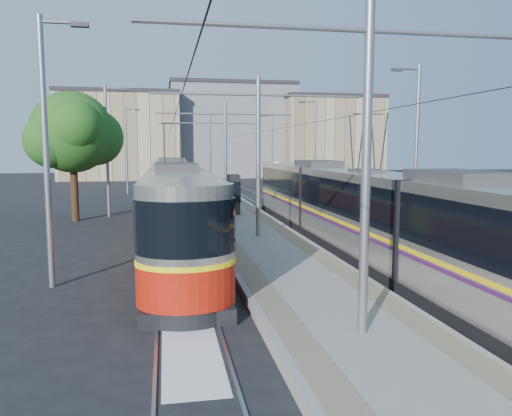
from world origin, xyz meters
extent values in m
plane|color=black|center=(0.00, 0.00, 0.00)|extent=(160.00, 160.00, 0.00)
cube|color=gray|center=(0.00, 17.00, 0.15)|extent=(4.00, 50.00, 0.30)
cube|color=gray|center=(-1.45, 17.00, 0.30)|extent=(0.70, 50.00, 0.01)
cube|color=gray|center=(1.45, 17.00, 0.30)|extent=(0.70, 50.00, 0.01)
cube|color=gray|center=(-4.32, 17.00, 0.01)|extent=(0.07, 70.00, 0.03)
cube|color=gray|center=(-2.88, 17.00, 0.01)|extent=(0.07, 70.00, 0.03)
cube|color=gray|center=(2.88, 17.00, 0.01)|extent=(0.07, 70.00, 0.03)
cube|color=gray|center=(4.32, 17.00, 0.01)|extent=(0.07, 70.00, 0.03)
cube|color=silver|center=(-3.60, -3.00, 0.01)|extent=(1.20, 5.00, 0.01)
cube|color=black|center=(-3.60, 13.34, 0.20)|extent=(2.30, 31.39, 0.40)
cube|color=#B6B2A6|center=(-3.60, 13.34, 1.85)|extent=(2.40, 29.79, 2.90)
cube|color=black|center=(-3.60, 13.34, 2.35)|extent=(2.43, 29.79, 1.30)
cube|color=#FEEA0D|center=(-3.60, 13.34, 1.45)|extent=(2.43, 29.79, 0.12)
cube|color=#B5180A|center=(-3.60, 13.34, 0.95)|extent=(2.42, 29.79, 1.10)
cube|color=#2D2D30|center=(-3.60, 13.34, 3.45)|extent=(1.68, 3.00, 0.30)
cube|color=black|center=(3.60, 4.52, 0.20)|extent=(2.30, 30.34, 0.40)
cube|color=beige|center=(3.60, 4.52, 1.85)|extent=(2.40, 28.74, 2.90)
cube|color=black|center=(3.60, 4.52, 2.35)|extent=(2.43, 28.74, 1.30)
cube|color=yellow|center=(3.60, 4.52, 1.45)|extent=(2.43, 28.74, 0.12)
cube|color=#45164E|center=(3.60, 4.52, 1.30)|extent=(2.43, 28.74, 0.10)
cube|color=#2D2D30|center=(3.60, 4.52, 3.45)|extent=(1.68, 3.00, 0.30)
cylinder|color=gray|center=(0.00, -4.00, 3.80)|extent=(0.20, 0.20, 7.00)
cylinder|color=gray|center=(0.00, -4.00, 6.50)|extent=(9.20, 0.10, 0.10)
cylinder|color=gray|center=(0.00, 8.00, 3.80)|extent=(0.20, 0.20, 7.00)
cylinder|color=gray|center=(0.00, 8.00, 6.50)|extent=(9.20, 0.10, 0.10)
cylinder|color=gray|center=(0.00, 20.00, 3.80)|extent=(0.20, 0.20, 7.00)
cylinder|color=gray|center=(0.00, 20.00, 6.50)|extent=(9.20, 0.10, 0.10)
cylinder|color=gray|center=(0.00, 32.00, 3.80)|extent=(0.20, 0.20, 7.00)
cylinder|color=gray|center=(0.00, 32.00, 6.50)|extent=(9.20, 0.10, 0.10)
cylinder|color=black|center=(-3.60, 17.00, 5.55)|extent=(0.02, 70.00, 0.02)
cylinder|color=black|center=(3.60, 17.00, 5.55)|extent=(0.02, 70.00, 0.02)
cylinder|color=gray|center=(-7.50, 2.00, 4.00)|extent=(0.18, 0.18, 8.00)
cube|color=#2D2D30|center=(-6.40, 2.00, 7.75)|extent=(0.50, 0.22, 0.12)
cylinder|color=gray|center=(-7.50, 18.00, 4.00)|extent=(0.18, 0.18, 8.00)
cube|color=#2D2D30|center=(-6.40, 18.00, 7.75)|extent=(0.50, 0.22, 0.12)
cylinder|color=gray|center=(-7.50, 34.00, 4.00)|extent=(0.18, 0.18, 8.00)
cube|color=#2D2D30|center=(-6.40, 34.00, 7.75)|extent=(0.50, 0.22, 0.12)
cylinder|color=gray|center=(7.50, 8.00, 4.00)|extent=(0.18, 0.18, 8.00)
cube|color=#2D2D30|center=(6.40, 8.00, 7.75)|extent=(0.50, 0.22, 0.12)
cylinder|color=gray|center=(7.50, 24.00, 4.00)|extent=(0.18, 0.18, 8.00)
cube|color=#2D2D30|center=(6.40, 24.00, 7.75)|extent=(0.50, 0.22, 0.12)
cylinder|color=gray|center=(7.50, 40.00, 4.00)|extent=(0.18, 0.18, 8.00)
cube|color=#2D2D30|center=(6.40, 40.00, 7.75)|extent=(0.50, 0.22, 0.12)
cube|color=black|center=(-0.05, 15.82, 1.49)|extent=(0.70, 1.08, 2.38)
cube|color=black|center=(-0.05, 15.82, 1.64)|extent=(0.74, 1.12, 1.24)
cylinder|color=#382314|center=(-9.25, 16.64, 1.55)|extent=(0.43, 0.43, 3.10)
sphere|color=#1D4714|center=(-9.25, 16.64, 5.14)|extent=(4.65, 4.65, 4.65)
sphere|color=#1D4714|center=(-8.09, 17.42, 4.85)|extent=(3.30, 3.30, 3.30)
cube|color=tan|center=(-10.00, 60.00, 5.78)|extent=(16.00, 12.00, 11.55)
cube|color=#262328|center=(-10.00, 60.00, 11.80)|extent=(16.32, 12.24, 0.50)
cube|color=slate|center=(6.00, 64.00, 6.70)|extent=(18.00, 14.00, 13.41)
cube|color=#262328|center=(6.00, 64.00, 13.66)|extent=(18.36, 14.28, 0.50)
cube|color=tan|center=(20.00, 58.00, 5.67)|extent=(14.00, 10.00, 11.35)
cube|color=#262328|center=(20.00, 58.00, 11.60)|extent=(14.28, 10.20, 0.50)
camera|label=1|loc=(-4.06, -13.65, 4.17)|focal=35.00mm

